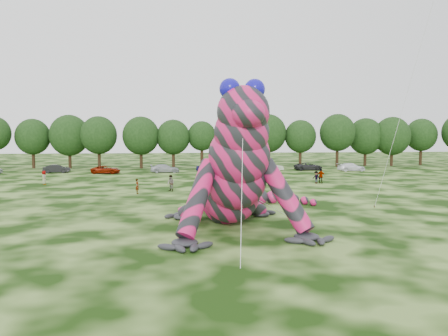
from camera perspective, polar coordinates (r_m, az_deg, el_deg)
ground at (r=25.08m, az=2.02°, el=-10.21°), size 240.00×240.00×0.00m
inflatable_gecko at (r=31.09m, az=0.36°, el=1.72°), size 18.02×20.80×9.71m
flying_kite at (r=37.95m, az=25.73°, el=19.18°), size 3.12×5.21×18.60m
tree_4 at (r=86.79m, az=-23.68°, el=2.93°), size 6.22×5.60×9.06m
tree_5 at (r=84.78m, az=-19.54°, el=3.28°), size 7.16×6.44×9.80m
tree_6 at (r=81.94m, az=-16.03°, el=3.22°), size 6.52×5.86×9.49m
tree_7 at (r=81.10m, az=-10.79°, el=3.30°), size 6.68×6.01×9.48m
tree_8 at (r=81.02m, az=-6.64°, el=3.16°), size 6.14×5.53×8.94m
tree_9 at (r=81.50m, az=-2.91°, el=3.10°), size 5.27×4.74×8.68m
tree_10 at (r=83.30m, az=1.40°, el=3.76°), size 7.09×6.38×10.50m
tree_11 at (r=84.00m, az=5.77°, el=3.60°), size 7.01×6.31×10.07m
tree_12 at (r=85.06m, az=9.94°, el=3.19°), size 5.99×5.39×8.97m
tree_13 at (r=86.71m, az=14.59°, el=3.52°), size 6.83×6.15×10.13m
tree_14 at (r=90.60m, az=17.99°, el=3.26°), size 6.82×6.14×9.40m
tree_15 at (r=91.90m, az=21.09°, el=3.26°), size 7.17×6.45×9.63m
tree_16 at (r=96.67m, az=24.34°, el=3.13°), size 6.26×5.63×9.37m
car_1 at (r=75.57m, az=-21.02°, el=-0.10°), size 4.09×1.43×1.35m
car_2 at (r=71.74m, az=-15.16°, el=-0.22°), size 4.78×2.65×1.27m
car_3 at (r=71.76m, az=-7.73°, el=-0.06°), size 4.82×2.23×1.36m
car_4 at (r=73.27m, az=-2.09°, el=0.07°), size 4.19×2.16×1.36m
car_5 at (r=74.51m, az=6.11°, el=0.14°), size 4.48×2.27×1.41m
car_6 at (r=77.09m, az=10.96°, el=0.21°), size 4.98×2.57×1.34m
car_7 at (r=77.07m, az=16.29°, el=0.11°), size 4.76×2.09×1.36m
spectator_2 at (r=56.85m, az=11.95°, el=-1.20°), size 1.10×1.18×1.60m
spectator_0 at (r=47.21m, az=-11.25°, el=-2.35°), size 0.40×0.59×1.59m
spectator_3 at (r=57.15m, az=12.56°, el=-1.04°), size 1.19×0.91×1.88m
spectator_1 at (r=48.44m, az=-6.97°, el=-1.99°), size 1.08×1.11×1.80m
spectator_4 at (r=59.04m, az=-22.45°, el=-1.17°), size 0.86×1.00×1.72m
spectator_5 at (r=44.58m, az=1.07°, el=-2.68°), size 0.97×1.52×1.56m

